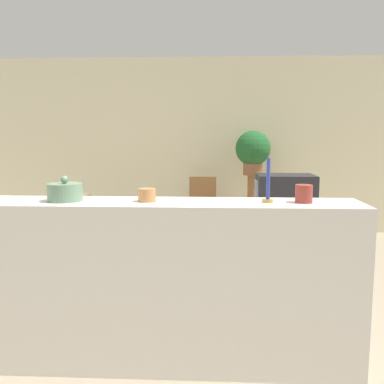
{
  "coord_description": "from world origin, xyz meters",
  "views": [
    {
      "loc": [
        0.49,
        -3.29,
        1.52
      ],
      "look_at": [
        0.24,
        1.7,
        0.85
      ],
      "focal_mm": 40.0,
      "sensor_mm": 36.0,
      "label": 1
    }
  ],
  "objects_px": {
    "couch": "(89,248)",
    "decorative_bowl": "(65,192)",
    "wooden_chair": "(202,206)",
    "television": "(285,198)",
    "potted_plant": "(253,150)"
  },
  "relations": [
    {
      "from": "couch",
      "to": "wooden_chair",
      "type": "relative_size",
      "value": 2.26
    },
    {
      "from": "decorative_bowl",
      "to": "potted_plant",
      "type": "bearing_deg",
      "value": 66.84
    },
    {
      "from": "couch",
      "to": "decorative_bowl",
      "type": "bearing_deg",
      "value": -77.36
    },
    {
      "from": "wooden_chair",
      "to": "potted_plant",
      "type": "distance_m",
      "value": 1.09
    },
    {
      "from": "couch",
      "to": "wooden_chair",
      "type": "height_order",
      "value": "wooden_chair"
    },
    {
      "from": "couch",
      "to": "potted_plant",
      "type": "relative_size",
      "value": 3.18
    },
    {
      "from": "decorative_bowl",
      "to": "television",
      "type": "bearing_deg",
      "value": 51.99
    },
    {
      "from": "couch",
      "to": "decorative_bowl",
      "type": "xyz_separation_m",
      "value": [
        0.43,
        -1.9,
        0.89
      ]
    },
    {
      "from": "potted_plant",
      "to": "wooden_chair",
      "type": "bearing_deg",
      "value": -169.53
    },
    {
      "from": "potted_plant",
      "to": "decorative_bowl",
      "type": "xyz_separation_m",
      "value": [
        -1.53,
        -3.59,
        -0.15
      ]
    },
    {
      "from": "television",
      "to": "decorative_bowl",
      "type": "bearing_deg",
      "value": -128.01
    },
    {
      "from": "couch",
      "to": "potted_plant",
      "type": "height_order",
      "value": "potted_plant"
    },
    {
      "from": "television",
      "to": "wooden_chair",
      "type": "relative_size",
      "value": 0.74
    },
    {
      "from": "decorative_bowl",
      "to": "wooden_chair",
      "type": "bearing_deg",
      "value": 76.88
    },
    {
      "from": "couch",
      "to": "wooden_chair",
      "type": "distance_m",
      "value": 1.99
    }
  ]
}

